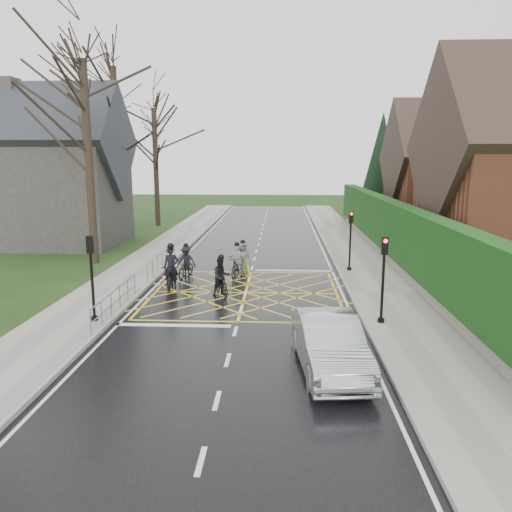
# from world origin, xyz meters

# --- Properties ---
(ground) EXTENTS (120.00, 120.00, 0.00)m
(ground) POSITION_xyz_m (0.00, 0.00, 0.00)
(ground) COLOR black
(ground) RESTS_ON ground
(road) EXTENTS (9.00, 80.00, 0.01)m
(road) POSITION_xyz_m (0.00, 0.00, 0.01)
(road) COLOR black
(road) RESTS_ON ground
(sidewalk_right) EXTENTS (3.00, 80.00, 0.15)m
(sidewalk_right) POSITION_xyz_m (6.00, 0.00, 0.07)
(sidewalk_right) COLOR gray
(sidewalk_right) RESTS_ON ground
(sidewalk_left) EXTENTS (3.00, 80.00, 0.15)m
(sidewalk_left) POSITION_xyz_m (-6.00, 0.00, 0.07)
(sidewalk_left) COLOR gray
(sidewalk_left) RESTS_ON ground
(stone_wall) EXTENTS (0.50, 38.00, 0.70)m
(stone_wall) POSITION_xyz_m (7.75, 6.00, 0.35)
(stone_wall) COLOR slate
(stone_wall) RESTS_ON ground
(hedge) EXTENTS (0.90, 38.00, 2.80)m
(hedge) POSITION_xyz_m (7.75, 6.00, 2.10)
(hedge) COLOR #0F3910
(hedge) RESTS_ON stone_wall
(house_far) EXTENTS (9.80, 8.80, 10.30)m
(house_far) POSITION_xyz_m (14.75, 18.00, 4.36)
(house_far) COLOR brown
(house_far) RESTS_ON ground
(conifer) EXTENTS (4.60, 4.60, 10.00)m
(conifer) POSITION_xyz_m (10.75, 26.00, 4.99)
(conifer) COLOR black
(conifer) RESTS_ON ground
(church) EXTENTS (8.80, 7.80, 11.00)m
(church) POSITION_xyz_m (-13.54, 12.00, 4.93)
(church) COLOR #2D2B28
(church) RESTS_ON ground
(tree_near) EXTENTS (9.24, 9.24, 11.44)m
(tree_near) POSITION_xyz_m (-9.00, 6.00, 7.91)
(tree_near) COLOR black
(tree_near) RESTS_ON ground
(tree_mid) EXTENTS (10.08, 10.08, 12.48)m
(tree_mid) POSITION_xyz_m (-10.00, 14.00, 8.63)
(tree_mid) COLOR black
(tree_mid) RESTS_ON ground
(tree_far) EXTENTS (8.40, 8.40, 10.40)m
(tree_far) POSITION_xyz_m (-9.30, 22.00, 7.19)
(tree_far) COLOR black
(tree_far) RESTS_ON ground
(railing_south) EXTENTS (0.05, 5.04, 1.03)m
(railing_south) POSITION_xyz_m (-4.65, -3.50, 0.78)
(railing_south) COLOR slate
(railing_south) RESTS_ON ground
(railing_north) EXTENTS (0.05, 6.04, 1.03)m
(railing_north) POSITION_xyz_m (-4.65, 4.00, 0.79)
(railing_north) COLOR slate
(railing_north) RESTS_ON ground
(traffic_light_ne) EXTENTS (0.24, 0.31, 3.21)m
(traffic_light_ne) POSITION_xyz_m (5.10, 4.20, 1.66)
(traffic_light_ne) COLOR black
(traffic_light_ne) RESTS_ON ground
(traffic_light_se) EXTENTS (0.24, 0.31, 3.21)m
(traffic_light_se) POSITION_xyz_m (5.10, -4.20, 1.66)
(traffic_light_se) COLOR black
(traffic_light_se) RESTS_ON ground
(traffic_light_sw) EXTENTS (0.24, 0.31, 3.21)m
(traffic_light_sw) POSITION_xyz_m (-5.10, -4.50, 1.66)
(traffic_light_sw) COLOR black
(traffic_light_sw) RESTS_ON ground
(cyclist_rear) EXTENTS (1.03, 2.24, 2.10)m
(cyclist_rear) POSITION_xyz_m (-3.44, 0.61, 0.68)
(cyclist_rear) COLOR black
(cyclist_rear) RESTS_ON ground
(cyclist_back) EXTENTS (1.20, 1.86, 1.81)m
(cyclist_back) POSITION_xyz_m (-1.02, -0.44, 0.68)
(cyclist_back) COLOR black
(cyclist_back) RESTS_ON ground
(cyclist_mid) EXTENTS (1.11, 1.85, 1.72)m
(cyclist_mid) POSITION_xyz_m (-3.17, 2.86, 0.63)
(cyclist_mid) COLOR black
(cyclist_mid) RESTS_ON ground
(cyclist_front) EXTENTS (1.02, 1.84, 1.78)m
(cyclist_front) POSITION_xyz_m (-0.64, 2.94, 0.65)
(cyclist_front) COLOR black
(cyclist_front) RESTS_ON ground
(cyclist_lead) EXTENTS (1.34, 1.92, 1.78)m
(cyclist_lead) POSITION_xyz_m (-0.40, 3.66, 0.62)
(cyclist_lead) COLOR #C4CA18
(cyclist_lead) RESTS_ON ground
(car) EXTENTS (2.11, 4.81, 1.54)m
(car) POSITION_xyz_m (2.92, -7.98, 0.77)
(car) COLOR #AFB0B6
(car) RESTS_ON ground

